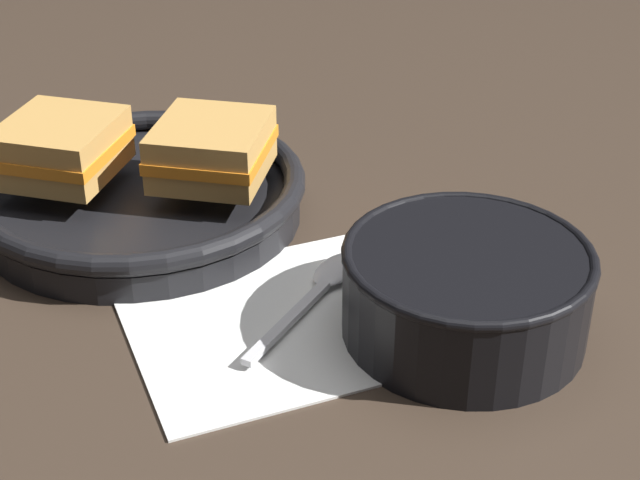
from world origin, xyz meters
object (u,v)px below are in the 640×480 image
object	(u,v)px
soup_bowl	(466,287)
skillet	(139,195)
sandwich_near_right	(61,147)
sandwich_near_left	(212,149)
spoon	(328,282)

from	to	relation	value
soup_bowl	skillet	xyz separation A→B (m)	(-0.14, 0.27, -0.02)
sandwich_near_right	skillet	bearing A→B (deg)	-29.80
soup_bowl	skillet	size ratio (longest dim) A/B	0.52
skillet	sandwich_near_right	distance (m)	0.07
sandwich_near_left	soup_bowl	bearing A→B (deg)	-69.43
skillet	sandwich_near_right	size ratio (longest dim) A/B	2.52
soup_bowl	sandwich_near_right	xyz separation A→B (m)	(-0.20, 0.30, 0.03)
spoon	skillet	distance (m)	0.20
skillet	sandwich_near_left	bearing A→B (deg)	-30.72
spoon	sandwich_near_left	size ratio (longest dim) A/B	1.11
skillet	sandwich_near_left	distance (m)	0.08
sandwich_near_left	sandwich_near_right	world-z (taller)	same
sandwich_near_right	spoon	bearing A→B (deg)	-56.13
sandwich_near_left	sandwich_near_right	xyz separation A→B (m)	(-0.11, 0.06, 0.00)
skillet	sandwich_near_right	world-z (taller)	sandwich_near_right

